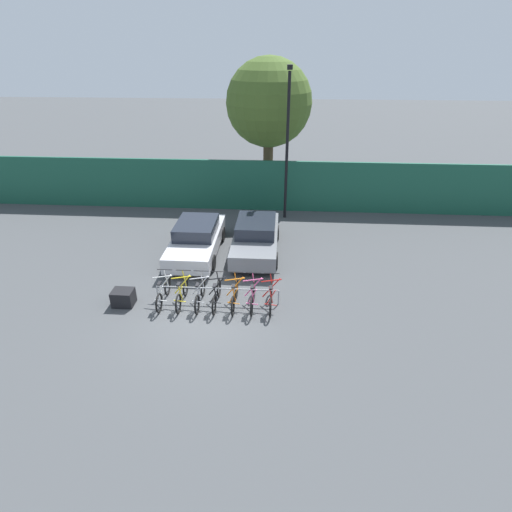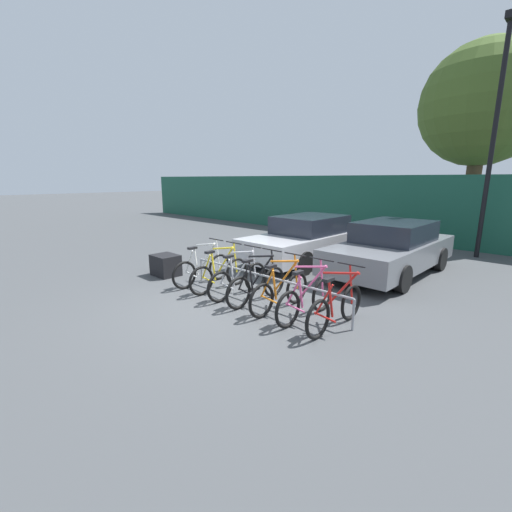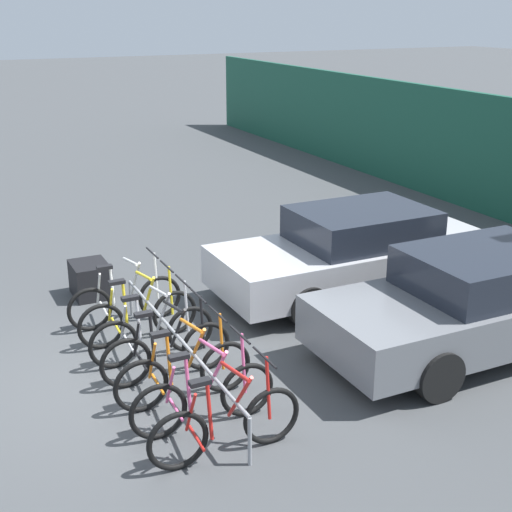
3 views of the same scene
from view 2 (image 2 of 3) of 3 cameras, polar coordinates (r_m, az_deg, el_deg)
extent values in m
plane|color=#424447|center=(7.00, -4.71, -8.15)|extent=(120.00, 120.00, 0.00)
cube|color=#19513D|center=(14.70, 24.37, 7.05)|extent=(36.00, 0.16, 2.63)
cylinder|color=gray|center=(7.06, 1.07, -3.24)|extent=(4.15, 0.04, 0.04)
cylinder|color=gray|center=(8.62, -9.09, -2.32)|extent=(0.04, 0.04, 0.55)
cylinder|color=gray|center=(6.01, 15.90, -9.43)|extent=(0.04, 0.04, 0.55)
torus|color=black|center=(8.04, -11.86, -3.15)|extent=(0.06, 0.66, 0.66)
torus|color=black|center=(8.64, -6.12, -1.82)|extent=(0.06, 0.66, 0.66)
cylinder|color=silver|center=(8.34, -8.10, -0.14)|extent=(0.60, 0.04, 0.76)
cylinder|color=silver|center=(8.25, -8.45, 1.90)|extent=(0.68, 0.04, 0.16)
cylinder|color=silver|center=(8.16, -9.94, -0.93)|extent=(0.14, 0.04, 0.63)
cylinder|color=silver|center=(8.04, -11.09, -1.00)|extent=(0.32, 0.03, 0.58)
cylinder|color=silver|center=(8.15, -10.70, -3.05)|extent=(0.40, 0.03, 0.08)
cylinder|color=silver|center=(8.54, -6.39, 0.37)|extent=(0.12, 0.04, 0.69)
cylinder|color=black|center=(8.44, -6.67, 2.75)|extent=(0.52, 0.03, 0.03)
cube|color=black|center=(8.04, -10.56, 1.32)|extent=(0.10, 0.22, 0.05)
torus|color=black|center=(7.53, -9.10, -4.11)|extent=(0.06, 0.66, 0.66)
torus|color=black|center=(8.18, -3.23, -2.61)|extent=(0.06, 0.66, 0.66)
cylinder|color=yellow|center=(7.86, -5.22, -0.86)|extent=(0.60, 0.04, 0.76)
cylinder|color=yellow|center=(7.76, -5.56, 1.30)|extent=(0.68, 0.04, 0.16)
cylinder|color=yellow|center=(7.67, -7.10, -1.72)|extent=(0.14, 0.04, 0.63)
cylinder|color=yellow|center=(7.54, -8.28, -1.81)|extent=(0.32, 0.03, 0.58)
cylinder|color=yellow|center=(7.66, -7.90, -3.98)|extent=(0.40, 0.03, 0.08)
cylinder|color=yellow|center=(8.07, -3.48, -0.30)|extent=(0.12, 0.04, 0.69)
cylinder|color=black|center=(7.96, -3.73, 2.21)|extent=(0.52, 0.03, 0.03)
cube|color=black|center=(7.53, -7.72, 0.66)|extent=(0.10, 0.22, 0.05)
torus|color=black|center=(7.07, -6.06, -5.14)|extent=(0.06, 0.66, 0.66)
torus|color=black|center=(7.75, -0.12, -3.45)|extent=(0.06, 0.66, 0.66)
cylinder|color=#B7B7BC|center=(7.42, -2.09, -1.64)|extent=(0.60, 0.04, 0.76)
cylinder|color=#B7B7BC|center=(7.31, -2.41, 0.63)|extent=(0.68, 0.04, 0.16)
cylinder|color=#B7B7BC|center=(7.21, -4.01, -2.58)|extent=(0.14, 0.04, 0.63)
cylinder|color=#B7B7BC|center=(7.08, -5.21, -2.69)|extent=(0.32, 0.03, 0.58)
cylinder|color=#B7B7BC|center=(7.20, -4.84, -4.99)|extent=(0.40, 0.03, 0.08)
cylinder|color=#B7B7BC|center=(7.64, -0.34, -1.03)|extent=(0.12, 0.04, 0.69)
cylinder|color=black|center=(7.53, -0.56, 1.62)|extent=(0.52, 0.03, 0.03)
cube|color=black|center=(7.07, -4.61, -0.07)|extent=(0.10, 0.22, 0.05)
torus|color=black|center=(6.67, -2.95, -6.19)|extent=(0.06, 0.66, 0.66)
torus|color=black|center=(7.39, 3.01, -4.29)|extent=(0.06, 0.66, 0.66)
cylinder|color=black|center=(7.04, 1.08, -2.43)|extent=(0.60, 0.04, 0.76)
cylinder|color=black|center=(6.93, 0.79, -0.04)|extent=(0.68, 0.04, 0.16)
cylinder|color=black|center=(6.82, -0.85, -3.45)|extent=(0.14, 0.04, 0.63)
cylinder|color=black|center=(6.68, -2.05, -3.59)|extent=(0.32, 0.03, 0.58)
cylinder|color=black|center=(6.81, -1.71, -6.00)|extent=(0.40, 0.03, 0.08)
cylinder|color=black|center=(7.27, 2.83, -1.76)|extent=(0.12, 0.04, 0.69)
cylinder|color=black|center=(7.15, 2.64, 1.01)|extent=(0.52, 0.03, 0.03)
cube|color=black|center=(6.67, -1.41, -0.81)|extent=(0.10, 0.22, 0.05)
torus|color=black|center=(6.26, 0.93, -7.47)|extent=(0.06, 0.66, 0.66)
torus|color=black|center=(7.03, 6.81, -5.28)|extent=(0.06, 0.66, 0.66)
cylinder|color=orange|center=(6.65, 4.96, -3.38)|extent=(0.60, 0.04, 0.76)
cylinder|color=orange|center=(6.53, 4.72, -0.87)|extent=(0.68, 0.04, 0.16)
cylinder|color=orange|center=(6.42, 3.05, -4.51)|extent=(0.14, 0.04, 0.63)
cylinder|color=orange|center=(6.27, 1.86, -4.68)|extent=(0.32, 0.03, 0.58)
cylinder|color=orange|center=(6.41, 2.16, -7.22)|extent=(0.40, 0.03, 0.08)
cylinder|color=orange|center=(6.89, 6.67, -2.63)|extent=(0.12, 0.04, 0.69)
cylinder|color=black|center=(6.77, 6.53, 0.28)|extent=(0.52, 0.03, 0.03)
cube|color=black|center=(6.26, 2.54, -1.72)|extent=(0.10, 0.22, 0.05)
torus|color=black|center=(5.89, 5.32, -8.86)|extent=(0.06, 0.66, 0.66)
torus|color=black|center=(6.70, 10.99, -6.34)|extent=(0.06, 0.66, 0.66)
cylinder|color=#E55993|center=(6.31, 9.28, -4.42)|extent=(0.60, 0.04, 0.76)
cylinder|color=#E55993|center=(6.18, 9.10, -1.78)|extent=(0.68, 0.04, 0.16)
cylinder|color=#E55993|center=(6.06, 7.43, -5.66)|extent=(0.14, 0.04, 0.63)
cylinder|color=#E55993|center=(5.90, 6.28, -5.89)|extent=(0.32, 0.03, 0.58)
cylinder|color=#E55993|center=(6.05, 6.52, -8.55)|extent=(0.40, 0.03, 0.08)
cylinder|color=#E55993|center=(6.56, 10.91, -3.59)|extent=(0.12, 0.04, 0.69)
cylinder|color=black|center=(6.43, 10.84, -0.54)|extent=(0.52, 0.03, 0.03)
cube|color=black|center=(5.89, 6.99, -2.74)|extent=(0.10, 0.22, 0.05)
torus|color=black|center=(5.56, 10.28, -10.35)|extent=(0.06, 0.66, 0.66)
torus|color=black|center=(6.41, 15.56, -7.46)|extent=(0.06, 0.66, 0.66)
cylinder|color=red|center=(6.00, 14.05, -5.54)|extent=(0.60, 0.04, 0.76)
cylinder|color=red|center=(5.87, 13.95, -2.79)|extent=(0.68, 0.04, 0.16)
cylinder|color=red|center=(5.75, 12.32, -6.91)|extent=(0.14, 0.04, 0.63)
cylinder|color=red|center=(5.58, 11.24, -7.20)|extent=(0.32, 0.03, 0.58)
cylinder|color=red|center=(5.73, 11.39, -9.97)|extent=(0.40, 0.03, 0.08)
cylinder|color=red|center=(6.27, 15.56, -4.60)|extent=(0.12, 0.04, 0.69)
cylinder|color=black|center=(6.13, 15.57, -1.44)|extent=(0.52, 0.03, 0.03)
cube|color=black|center=(5.57, 11.98, -3.86)|extent=(0.10, 0.22, 0.05)
cube|color=#B7B7BC|center=(10.59, 8.55, 2.13)|extent=(1.80, 4.59, 0.62)
cube|color=#1E232D|center=(10.59, 9.01, 5.24)|extent=(1.58, 2.11, 0.52)
cylinder|color=black|center=(12.19, 8.88, 2.33)|extent=(0.20, 0.64, 0.64)
cylinder|color=black|center=(11.31, 15.97, 1.18)|extent=(0.20, 0.64, 0.64)
cylinder|color=black|center=(10.16, 0.20, 0.41)|extent=(0.20, 0.64, 0.64)
cylinder|color=black|center=(9.10, 8.01, -1.19)|extent=(0.20, 0.64, 0.64)
cube|color=slate|center=(9.74, 21.54, 0.44)|extent=(1.80, 4.58, 0.62)
cube|color=#1E232D|center=(9.75, 22.08, 3.82)|extent=(1.58, 2.11, 0.52)
cylinder|color=black|center=(11.32, 20.07, 0.90)|extent=(0.20, 0.64, 0.64)
cylinder|color=black|center=(10.76, 28.37, -0.45)|extent=(0.20, 0.64, 0.64)
cylinder|color=black|center=(9.00, 13.10, -1.56)|extent=(0.20, 0.64, 0.64)
cylinder|color=black|center=(8.29, 23.28, -3.51)|extent=(0.20, 0.64, 0.64)
cylinder|color=black|center=(13.05, 34.67, 14.60)|extent=(0.14, 0.14, 6.82)
cube|color=black|center=(13.76, 36.81, 29.42)|extent=(0.24, 0.44, 0.20)
cube|color=black|center=(9.30, -14.82, -1.49)|extent=(0.70, 0.56, 0.55)
cylinder|color=brown|center=(15.97, 32.13, 8.19)|extent=(0.53, 0.53, 3.51)
sphere|color=#425B23|center=(16.18, 33.65, 20.30)|extent=(4.45, 4.45, 4.45)
camera|label=1|loc=(8.58, -121.98, 31.97)|focal=28.00mm
camera|label=3|loc=(4.28, 102.44, 24.66)|focal=50.00mm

